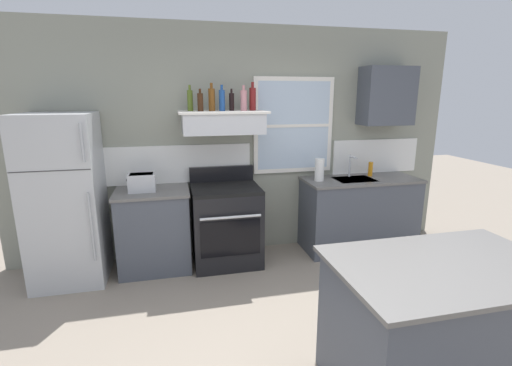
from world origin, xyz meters
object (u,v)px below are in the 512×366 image
stove_range (226,224)px  bottle_rose_pink (244,100)px  toaster (142,182)px  bottle_olive_oil_square (190,100)px  kitchen_island (439,329)px  refrigerator (65,200)px  bottle_brown_stout (200,102)px  dish_soap_bottle (370,169)px  bottle_amber_wine (212,99)px  bottle_blue_liqueur (222,100)px  paper_towel_roll (319,170)px  bottle_balsamic_dark (232,101)px  bottle_red_label_wine (253,99)px

stove_range → bottle_rose_pink: bottle_rose_pink is taller
toaster → bottle_olive_oil_square: bearing=12.4°
toaster → bottle_olive_oil_square: (0.55, 0.12, 0.85)m
bottle_rose_pink → kitchen_island: 2.81m
refrigerator → bottle_brown_stout: bottle_brown_stout is taller
toaster → dish_soap_bottle: toaster is taller
bottle_brown_stout → dish_soap_bottle: bearing=2.4°
bottle_amber_wine → stove_range: bearing=-42.7°
toaster → bottle_rose_pink: (1.13, 0.07, 0.85)m
refrigerator → bottle_olive_oil_square: bearing=7.0°
bottle_olive_oil_square → bottle_blue_liqueur: (0.34, -0.04, 0.00)m
toaster → bottle_brown_stout: 1.06m
refrigerator → stove_range: size_ratio=1.60×
bottle_olive_oil_square → bottle_blue_liqueur: bottle_blue_liqueur is taller
bottle_amber_wine → kitchen_island: bearing=-63.4°
refrigerator → dish_soap_bottle: (3.53, 0.16, 0.13)m
bottle_blue_liqueur → bottle_olive_oil_square: bearing=173.5°
bottle_rose_pink → paper_towel_roll: bottle_rose_pink is taller
bottle_balsamic_dark → bottle_red_label_wine: size_ratio=0.77×
bottle_brown_stout → paper_towel_roll: bottle_brown_stout is taller
bottle_amber_wine → bottle_blue_liqueur: bearing=-2.8°
bottle_amber_wine → kitchen_island: (1.16, -2.31, -1.41)m
bottle_amber_wine → bottle_rose_pink: bearing=-3.6°
refrigerator → kitchen_island: 3.50m
refrigerator → bottle_red_label_wine: 2.24m
toaster → paper_towel_roll: (2.04, 0.02, 0.04)m
refrigerator → kitchen_island: refrigerator is taller
bottle_brown_stout → bottle_rose_pink: bottle_rose_pink is taller
bottle_red_label_wine → dish_soap_bottle: size_ratio=1.72×
bottle_blue_liqueur → bottle_rose_pink: bearing=-3.9°
stove_range → bottle_amber_wine: bottle_amber_wine is taller
bottle_brown_stout → bottle_amber_wine: 0.14m
paper_towel_roll → bottle_red_label_wine: bearing=172.3°
bottle_balsamic_dark → kitchen_island: 2.89m
bottle_rose_pink → kitchen_island: bottle_rose_pink is taller
kitchen_island → bottle_olive_oil_square: bearing=120.6°
refrigerator → bottle_amber_wine: size_ratio=5.89×
bottle_brown_stout → toaster: bearing=-177.3°
bottle_brown_stout → stove_range: bearing=-11.2°
toaster → kitchen_island: (1.94, -2.23, -0.55)m
refrigerator → toaster: refrigerator is taller
bottle_balsamic_dark → kitchen_island: size_ratio=0.17×
refrigerator → bottle_blue_liqueur: size_ratio=6.30×
bottle_red_label_wine → bottle_amber_wine: bearing=-175.1°
stove_range → bottle_brown_stout: bottle_brown_stout is taller
bottle_blue_liqueur → dish_soap_bottle: size_ratio=1.54×
bottle_brown_stout → bottle_balsamic_dark: bearing=15.1°
bottle_blue_liqueur → bottle_rose_pink: bottle_blue_liqueur is taller
paper_towel_roll → dish_soap_bottle: paper_towel_roll is taller
dish_soap_bottle → kitchen_island: (-0.83, -2.35, -0.54)m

